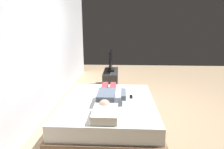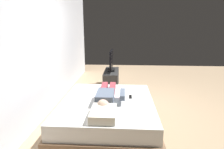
# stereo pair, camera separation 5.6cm
# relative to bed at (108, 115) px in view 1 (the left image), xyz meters

# --- Properties ---
(ground_plane) EXTENTS (10.00, 10.00, 0.00)m
(ground_plane) POSITION_rel_bed_xyz_m (0.80, -0.32, -0.26)
(ground_plane) COLOR tan
(back_wall) EXTENTS (6.40, 0.10, 2.80)m
(back_wall) POSITION_rel_bed_xyz_m (1.20, 1.33, 1.14)
(back_wall) COLOR silver
(back_wall) RESTS_ON ground
(bed) EXTENTS (1.92, 1.61, 0.54)m
(bed) POSITION_rel_bed_xyz_m (0.00, 0.00, 0.00)
(bed) COLOR brown
(bed) RESTS_ON ground
(pillow) EXTENTS (0.48, 0.34, 0.12)m
(pillow) POSITION_rel_bed_xyz_m (-0.64, -0.00, 0.34)
(pillow) COLOR silver
(pillow) RESTS_ON bed
(person) EXTENTS (1.26, 0.46, 0.18)m
(person) POSITION_rel_bed_xyz_m (0.03, 0.01, 0.36)
(person) COLOR slate
(person) RESTS_ON bed
(remote) EXTENTS (0.15, 0.04, 0.02)m
(remote) POSITION_rel_bed_xyz_m (0.18, -0.39, 0.29)
(remote) COLOR black
(remote) RESTS_ON bed
(tv_stand) EXTENTS (1.10, 0.40, 0.50)m
(tv_stand) POSITION_rel_bed_xyz_m (2.42, 0.10, -0.01)
(tv_stand) COLOR #2D2D2D
(tv_stand) RESTS_ON ground
(tv) EXTENTS (0.88, 0.20, 0.59)m
(tv) POSITION_rel_bed_xyz_m (2.42, 0.10, 0.52)
(tv) COLOR black
(tv) RESTS_ON tv_stand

